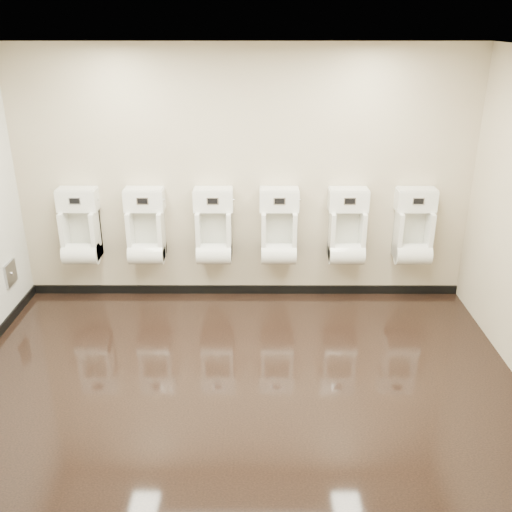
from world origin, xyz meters
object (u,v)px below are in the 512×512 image
Objects in this scene: urinal_0 at (80,232)px; urinal_2 at (214,232)px; access_panel at (10,273)px; urinal_5 at (413,232)px; urinal_1 at (146,232)px; urinal_3 at (279,232)px; urinal_4 at (347,232)px.

urinal_0 is 1.00× the size of urinal_2.
urinal_0 is at bearing 31.10° from access_panel.
urinal_2 is 2.21m from urinal_5.
urinal_1 is at bearing 180.00° from urinal_2.
urinal_5 is at bearing 0.00° from urinal_0.
urinal_5 is at bearing 0.00° from urinal_1.
urinal_3 is at bearing 8.00° from access_panel.
urinal_4 is at bearing 0.00° from urinal_3.
urinal_1 and urinal_5 have the same top height.
urinal_5 is (2.21, 0.00, 0.00)m from urinal_2.
urinal_0 is at bearing 180.00° from urinal_3.
urinal_0 and urinal_2 have the same top height.
urinal_2 is at bearing 180.00° from urinal_5.
urinal_0 and urinal_3 have the same top height.
urinal_2 is at bearing 0.00° from urinal_1.
urinal_0 is 3.69m from urinal_5.
urinal_4 is 1.00× the size of urinal_5.
access_panel is 3.66m from urinal_4.
urinal_1 is 1.00× the size of urinal_2.
urinal_4 and urinal_5 have the same top height.
urinal_0 is 0.73m from urinal_1.
urinal_3 is (1.47, 0.00, 0.00)m from urinal_1.
urinal_1 is at bearing 180.00° from urinal_4.
access_panel is at bearing -172.00° from urinal_3.
urinal_1 is 2.23m from urinal_4.
urinal_4 is (0.75, 0.00, 0.00)m from urinal_3.
access_panel is 2.91m from urinal_3.
urinal_0 is at bearing 180.00° from urinal_1.
urinal_4 is (1.47, 0.00, 0.00)m from urinal_2.
access_panel is 1.49m from urinal_1.
access_panel is 0.30× the size of urinal_1.
urinal_3 is (2.87, 0.40, 0.33)m from access_panel.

